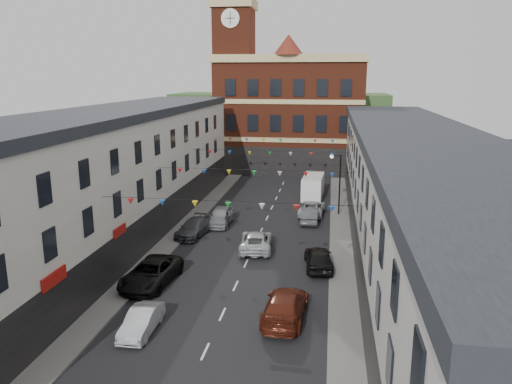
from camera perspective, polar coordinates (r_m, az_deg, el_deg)
The scene contains 20 objects.
ground at distance 36.66m, azimuth -1.16°, elevation -8.18°, with size 160.00×160.00×0.00m, color black.
pavement_left at distance 40.10m, azimuth -10.49°, elevation -6.38°, with size 1.80×64.00×0.15m, color #605E5B.
pavement_right at distance 38.04m, azimuth 9.75°, elevation -7.44°, with size 1.80×64.00×0.15m, color #605E5B.
terrace_left at distance 39.67m, azimuth -17.97°, elevation 0.89°, with size 8.40×56.00×10.70m.
terrace_right at distance 36.16m, azimuth 17.82°, elevation -1.06°, with size 8.40×56.00×9.70m.
civic_building at distance 72.01m, azimuth 3.98°, elevation 9.01°, with size 20.60×13.30×18.50m.
clock_tower at distance 69.93m, azimuth -2.48°, elevation 14.47°, with size 5.60×5.60×30.00m.
distant_hill at distance 96.50m, azimuth 2.74°, elevation 8.21°, with size 40.00×14.00×10.00m, color #2E4922.
street_lamp at distance 48.57m, azimuth 9.29°, elevation 1.80°, with size 1.10×0.36×6.00m.
car_left_b at distance 27.99m, azimuth -12.94°, elevation -14.19°, with size 1.36×3.89×1.28m, color silver.
car_left_c at distance 33.64m, azimuth -11.91°, elevation -9.04°, with size 2.63×5.70×1.59m, color black.
car_left_d at distance 42.89m, azimuth -7.14°, elevation -4.07°, with size 1.98×4.86×1.41m, color #42444A.
car_left_e at distance 45.71m, azimuth -4.05°, elevation -2.76°, with size 1.94×4.82×1.64m, color gray.
car_right_c at distance 28.63m, azimuth 3.35°, elevation -12.87°, with size 2.22×5.46×1.59m, color #5E2112.
car_right_d at distance 35.77m, azimuth 7.18°, elevation -7.49°, with size 1.87×4.64×1.58m, color black.
car_right_e at distance 46.63m, azimuth 6.14°, elevation -2.61°, with size 1.52×4.35×1.43m, color #494C51.
car_right_f at distance 49.16m, azimuth 6.43°, elevation -1.82°, with size 2.30×4.99×1.39m, color silver.
moving_car at distance 39.17m, azimuth 0.00°, elevation -5.62°, with size 2.40×5.20×1.45m, color silver.
white_van at distance 56.16m, azimuth 6.54°, elevation 0.64°, with size 2.14×5.56×2.46m, color white.
pedestrian at distance 44.24m, azimuth -3.28°, elevation -3.32°, with size 0.58×0.38×1.60m, color black.
Camera 1 is at (5.82, -33.63, 13.36)m, focal length 35.00 mm.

